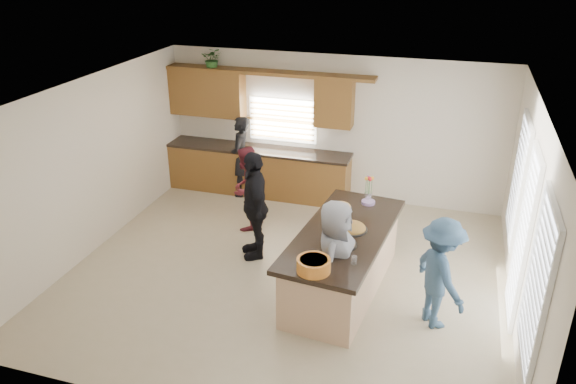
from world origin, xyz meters
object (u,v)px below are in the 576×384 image
(woman_right_back, at_px, (440,273))
(woman_right_front, at_px, (335,259))
(woman_left_front, at_px, (255,205))
(salad_bowl, at_px, (314,265))
(island, at_px, (343,262))
(woman_left_mid, at_px, (247,189))
(woman_left_back, at_px, (241,157))

(woman_right_back, relative_size, woman_right_front, 0.94)
(woman_left_front, bearing_deg, salad_bowl, 12.42)
(salad_bowl, distance_m, woman_right_back, 1.68)
(island, bearing_deg, salad_bowl, -91.91)
(island, xyz_separation_m, woman_right_back, (1.36, -0.43, 0.32))
(woman_left_front, relative_size, woman_right_back, 1.15)
(woman_right_front, bearing_deg, salad_bowl, 167.54)
(salad_bowl, height_order, woman_left_front, woman_left_front)
(woman_right_back, bearing_deg, island, 38.24)
(island, height_order, salad_bowl, salad_bowl)
(island, xyz_separation_m, salad_bowl, (-0.16, -1.12, 0.59))
(salad_bowl, height_order, woman_right_back, woman_right_back)
(woman_left_mid, height_order, woman_right_back, woman_right_back)
(island, xyz_separation_m, woman_right_front, (-0.01, -0.55, 0.37))
(island, xyz_separation_m, woman_left_mid, (-2.01, 1.41, 0.30))
(salad_bowl, xyz_separation_m, woman_left_front, (-1.39, 1.68, -0.15))
(woman_left_back, distance_m, woman_left_front, 2.40)
(woman_left_front, distance_m, woman_right_back, 3.07)
(woman_left_back, distance_m, woman_right_back, 5.07)
(salad_bowl, distance_m, woman_left_mid, 3.15)
(woman_left_back, height_order, woman_left_front, woman_left_front)
(island, relative_size, woman_left_mid, 1.87)
(salad_bowl, height_order, woman_right_front, woman_right_front)
(island, relative_size, woman_left_front, 1.58)
(island, relative_size, woman_right_front, 1.70)
(woman_left_mid, bearing_deg, woman_right_back, 67.23)
(woman_left_back, relative_size, woman_right_front, 0.97)
(island, distance_m, woman_right_back, 1.46)
(woman_left_mid, bearing_deg, woman_left_front, 34.49)
(woman_right_back, bearing_deg, woman_left_front, 37.03)
(island, xyz_separation_m, woman_left_front, (-1.55, 0.56, 0.44))
(woman_left_mid, xyz_separation_m, woman_right_front, (2.00, -1.96, 0.08))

